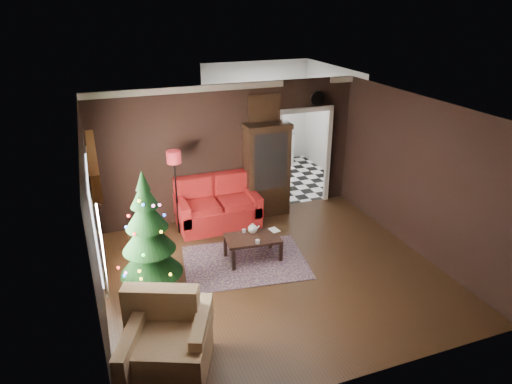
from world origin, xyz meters
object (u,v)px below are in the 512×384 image
object	(u,v)px
loveseat	(218,203)
coffee_table	(253,248)
christmas_tree	(148,231)
wall_clock	(317,98)
armchair	(168,340)
kitchen_table	(270,171)
curio_cabinet	(267,172)
floor_lamp	(176,195)
teapot	(253,229)

from	to	relation	value
loveseat	coffee_table	world-z (taller)	loveseat
christmas_tree	wall_clock	xyz separation A→B (m)	(3.95, 2.19, 1.33)
coffee_table	loveseat	bearing A→B (deg)	98.44
loveseat	armchair	size ratio (longest dim) A/B	1.62
loveseat	wall_clock	xyz separation A→B (m)	(2.35, 0.40, 1.88)
armchair	kitchen_table	xyz separation A→B (m)	(3.46, 5.25, -0.08)
christmas_tree	armchair	size ratio (longest dim) A/B	1.78
loveseat	christmas_tree	xyz separation A→B (m)	(-1.60, -1.79, 0.55)
curio_cabinet	coffee_table	bearing A→B (deg)	-118.83
loveseat	wall_clock	world-z (taller)	wall_clock
christmas_tree	coffee_table	world-z (taller)	christmas_tree
floor_lamp	armchair	bearing A→B (deg)	-103.21
loveseat	christmas_tree	world-z (taller)	christmas_tree
teapot	armchair	bearing A→B (deg)	-130.35
coffee_table	kitchen_table	bearing A→B (deg)	63.14
christmas_tree	kitchen_table	xyz separation A→B (m)	(3.40, 3.44, -0.68)
curio_cabinet	armchair	xyz separation A→B (m)	(-2.81, -3.82, -0.49)
teapot	christmas_tree	bearing A→B (deg)	-166.08
floor_lamp	teapot	distance (m)	1.72
armchair	coffee_table	xyz separation A→B (m)	(1.88, 2.13, -0.23)
kitchen_table	coffee_table	bearing A→B (deg)	-116.86
coffee_table	kitchen_table	xyz separation A→B (m)	(1.58, 3.12, 0.15)
coffee_table	teapot	world-z (taller)	teapot
floor_lamp	wall_clock	bearing A→B (deg)	7.75
curio_cabinet	wall_clock	bearing A→B (deg)	8.53
loveseat	teapot	distance (m)	1.36
curio_cabinet	christmas_tree	distance (m)	3.41
curio_cabinet	coffee_table	size ratio (longest dim) A/B	2.00
armchair	teapot	xyz separation A→B (m)	(1.93, 2.27, 0.07)
floor_lamp	wall_clock	xyz separation A→B (m)	(3.17, 0.43, 1.55)
floor_lamp	curio_cabinet	bearing A→B (deg)	7.27
coffee_table	floor_lamp	bearing A→B (deg)	125.89
loveseat	curio_cabinet	world-z (taller)	curio_cabinet
loveseat	coffee_table	size ratio (longest dim) A/B	1.79
teapot	kitchen_table	world-z (taller)	kitchen_table
teapot	wall_clock	world-z (taller)	wall_clock
curio_cabinet	floor_lamp	size ratio (longest dim) A/B	1.08
armchair	kitchen_table	bearing A→B (deg)	79.47
christmas_tree	kitchen_table	size ratio (longest dim) A/B	2.49
armchair	floor_lamp	bearing A→B (deg)	99.65
loveseat	floor_lamp	size ratio (longest dim) A/B	0.97
floor_lamp	armchair	size ratio (longest dim) A/B	1.67
armchair	kitchen_table	distance (m)	6.29
loveseat	wall_clock	size ratio (longest dim) A/B	5.31
coffee_table	teapot	bearing A→B (deg)	71.05
floor_lamp	wall_clock	world-z (taller)	wall_clock
curio_cabinet	kitchen_table	bearing A→B (deg)	65.56
loveseat	teapot	size ratio (longest dim) A/B	8.86
curio_cabinet	christmas_tree	xyz separation A→B (m)	(-2.75, -2.01, 0.10)
teapot	coffee_table	bearing A→B (deg)	-108.95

